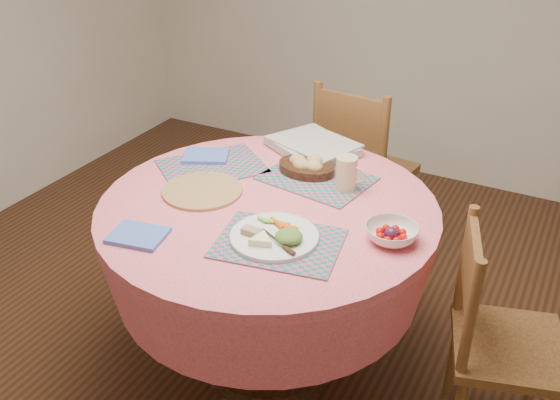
{
  "coord_description": "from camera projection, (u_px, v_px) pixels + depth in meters",
  "views": [
    {
      "loc": [
        0.96,
        -1.71,
        1.87
      ],
      "look_at": [
        0.05,
        0.0,
        0.78
      ],
      "focal_mm": 40.0,
      "sensor_mm": 36.0,
      "label": 1
    }
  ],
  "objects": [
    {
      "name": "ground",
      "position": [
        270.0,
        358.0,
        2.62
      ],
      "size": [
        4.0,
        4.0,
        0.0
      ],
      "primitive_type": "plane",
      "color": "#331C0F",
      "rests_on": "ground"
    },
    {
      "name": "dining_table",
      "position": [
        268.0,
        249.0,
        2.35
      ],
      "size": [
        1.24,
        1.24,
        0.75
      ],
      "color": "#F97481",
      "rests_on": "ground"
    },
    {
      "name": "chair_right",
      "position": [
        496.0,
        336.0,
        2.1
      ],
      "size": [
        0.46,
        0.48,
        0.84
      ],
      "rotation": [
        0.0,
        0.0,
        1.85
      ],
      "color": "brown",
      "rests_on": "ground"
    },
    {
      "name": "chair_back",
      "position": [
        360.0,
        167.0,
        3.11
      ],
      "size": [
        0.48,
        0.46,
        0.93
      ],
      "rotation": [
        0.0,
        0.0,
        3.02
      ],
      "color": "brown",
      "rests_on": "ground"
    },
    {
      "name": "placemat_front",
      "position": [
        279.0,
        243.0,
        2.03
      ],
      "size": [
        0.45,
        0.37,
        0.01
      ],
      "primitive_type": "cube",
      "rotation": [
        0.0,
        0.0,
        0.18
      ],
      "color": "#14745E",
      "rests_on": "dining_table"
    },
    {
      "name": "placemat_left",
      "position": [
        212.0,
        166.0,
        2.52
      ],
      "size": [
        0.48,
        0.5,
        0.01
      ],
      "primitive_type": "cube",
      "rotation": [
        0.0,
        0.0,
        0.91
      ],
      "color": "#14745E",
      "rests_on": "dining_table"
    },
    {
      "name": "placemat_back",
      "position": [
        317.0,
        178.0,
        2.43
      ],
      "size": [
        0.44,
        0.36,
        0.01
      ],
      "primitive_type": "cube",
      "rotation": [
        0.0,
        0.0,
        -0.15
      ],
      "color": "#14745E",
      "rests_on": "dining_table"
    },
    {
      "name": "wicker_trivet",
      "position": [
        202.0,
        191.0,
        2.33
      ],
      "size": [
        0.3,
        0.3,
        0.01
      ],
      "primitive_type": "cylinder",
      "color": "#A56F47",
      "rests_on": "dining_table"
    },
    {
      "name": "napkin_near",
      "position": [
        138.0,
        235.0,
        2.06
      ],
      "size": [
        0.2,
        0.17,
        0.01
      ],
      "primitive_type": "cube",
      "rotation": [
        0.0,
        0.0,
        0.19
      ],
      "color": "#4F6DCD",
      "rests_on": "dining_table"
    },
    {
      "name": "napkin_far",
      "position": [
        206.0,
        156.0,
        2.58
      ],
      "size": [
        0.22,
        0.2,
        0.01
      ],
      "primitive_type": "cube",
      "rotation": [
        0.0,
        0.0,
        0.45
      ],
      "color": "#4F6DCD",
      "rests_on": "placemat_left"
    },
    {
      "name": "dinner_plate",
      "position": [
        275.0,
        236.0,
        2.03
      ],
      "size": [
        0.29,
        0.29,
        0.05
      ],
      "rotation": [
        0.0,
        0.0,
        -0.02
      ],
      "color": "white",
      "rests_on": "placemat_front"
    },
    {
      "name": "bread_bowl",
      "position": [
        307.0,
        165.0,
        2.45
      ],
      "size": [
        0.23,
        0.23,
        0.08
      ],
      "color": "black",
      "rests_on": "placemat_back"
    },
    {
      "name": "latte_mug",
      "position": [
        347.0,
        173.0,
        2.32
      ],
      "size": [
        0.12,
        0.08,
        0.13
      ],
      "color": "beige",
      "rests_on": "placemat_back"
    },
    {
      "name": "fruit_bowl",
      "position": [
        391.0,
        234.0,
        2.03
      ],
      "size": [
        0.22,
        0.22,
        0.05
      ],
      "rotation": [
        0.0,
        0.0,
        0.35
      ],
      "color": "white",
      "rests_on": "dining_table"
    },
    {
      "name": "newspaper_stack",
      "position": [
        313.0,
        146.0,
        2.64
      ],
      "size": [
        0.43,
        0.4,
        0.04
      ],
      "rotation": [
        0.0,
        0.0,
        -0.5
      ],
      "color": "silver",
      "rests_on": "dining_table"
    }
  ]
}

